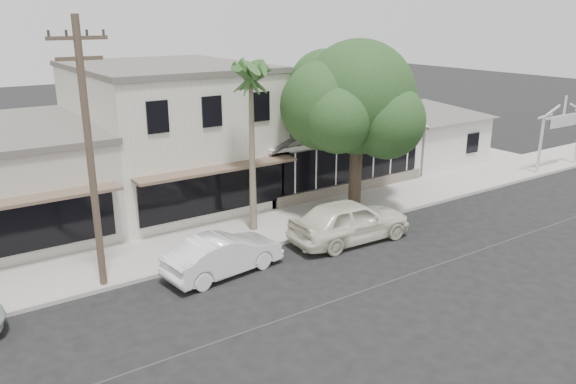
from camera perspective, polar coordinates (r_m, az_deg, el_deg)
ground at (r=20.65m, az=11.41°, el=-8.55°), size 140.00×140.00×0.00m
sidewalk_north at (r=22.13m, az=-16.86°, el=-6.93°), size 90.00×3.50×0.15m
corner_shop at (r=31.95m, az=2.10°, el=6.03°), size 10.40×8.60×5.10m
side_cottage at (r=36.87m, az=13.38°, el=5.34°), size 6.00×6.00×3.00m
arch_sign at (r=37.16m, az=26.18°, el=6.73°), size 4.12×0.12×3.95m
row_building_near at (r=28.87m, az=-12.12°, el=5.71°), size 8.00×10.00×6.50m
utility_pole at (r=18.99m, az=-19.51°, el=3.85°), size 1.80×0.24×9.00m
car_0 at (r=23.23m, az=6.31°, el=-2.90°), size 5.34×2.35×1.79m
car_1 at (r=20.43m, az=-6.59°, el=-6.32°), size 4.61×2.10×1.47m
shade_tree at (r=25.87m, az=6.67°, el=9.23°), size 7.24×6.54×8.03m
palm_east at (r=22.79m, az=-3.81°, el=11.40°), size 2.88×2.88×7.60m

